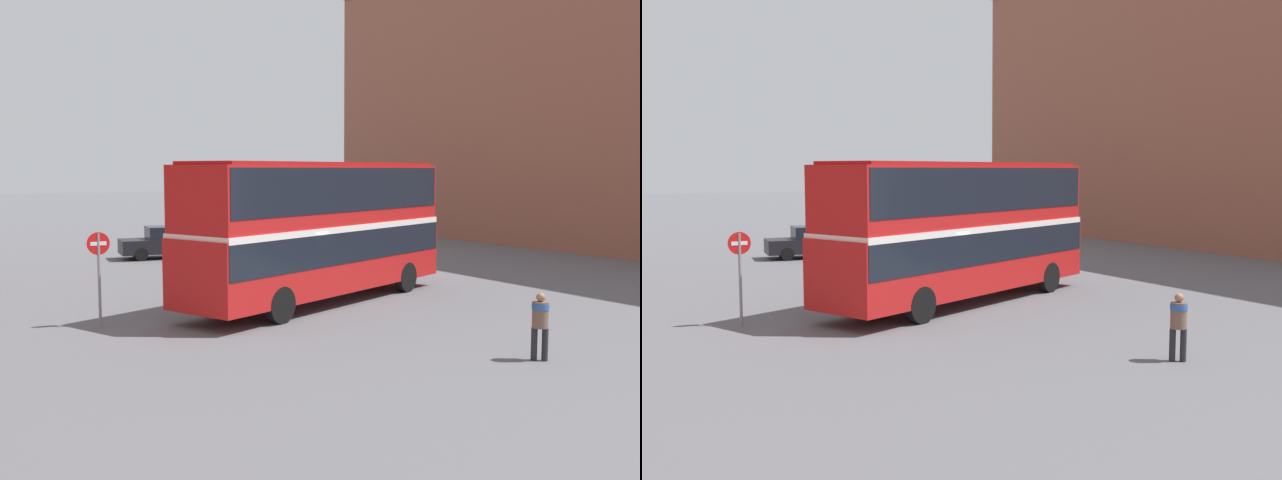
# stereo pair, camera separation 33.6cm
# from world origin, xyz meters

# --- Properties ---
(ground_plane) EXTENTS (240.00, 240.00, 0.00)m
(ground_plane) POSITION_xyz_m (0.00, 0.00, 0.00)
(ground_plane) COLOR #5B5B60
(building_row_right) EXTENTS (8.75, 40.00, 17.40)m
(building_row_right) POSITION_xyz_m (24.57, 8.14, 8.71)
(building_row_right) COLOR #935642
(building_row_right) RESTS_ON ground_plane
(double_decker_bus) EXTENTS (11.26, 6.47, 4.58)m
(double_decker_bus) POSITION_xyz_m (1.91, 0.64, 2.63)
(double_decker_bus) COLOR red
(double_decker_bus) RESTS_ON ground_plane
(pedestrian_foreground) EXTENTS (0.55, 0.55, 1.57)m
(pedestrian_foreground) POSITION_xyz_m (2.40, -8.33, 0.96)
(pedestrian_foreground) COLOR #232328
(pedestrian_foreground) RESTS_ON ground_plane
(parked_car_kerb_near) EXTENTS (4.83, 2.46, 1.56)m
(parked_car_kerb_near) POSITION_xyz_m (1.88, 15.10, 0.78)
(parked_car_kerb_near) COLOR black
(parked_car_kerb_near) RESTS_ON ground_plane
(no_entry_sign) EXTENTS (0.63, 0.08, 2.64)m
(no_entry_sign) POSITION_xyz_m (-5.26, 0.51, 1.77)
(no_entry_sign) COLOR gray
(no_entry_sign) RESTS_ON ground_plane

